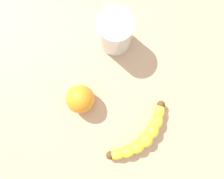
% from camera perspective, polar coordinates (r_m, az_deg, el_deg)
% --- Properties ---
extents(wooden_tabletop, '(1.20, 1.20, 0.03)m').
position_cam_1_polar(wooden_tabletop, '(0.61, 9.78, -0.09)').
color(wooden_tabletop, tan).
rests_on(wooden_tabletop, ground).
extents(banana, '(0.21, 0.09, 0.04)m').
position_cam_1_polar(banana, '(0.56, 8.46, -12.82)').
color(banana, yellow).
rests_on(banana, wooden_tabletop).
extents(smoothie_glass, '(0.09, 0.09, 0.11)m').
position_cam_1_polar(smoothie_glass, '(0.57, 1.15, 15.40)').
color(smoothie_glass, silver).
rests_on(smoothie_glass, wooden_tabletop).
extents(orange_fruit, '(0.08, 0.08, 0.08)m').
position_cam_1_polar(orange_fruit, '(0.55, -8.71, -2.65)').
color(orange_fruit, orange).
rests_on(orange_fruit, wooden_tabletop).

